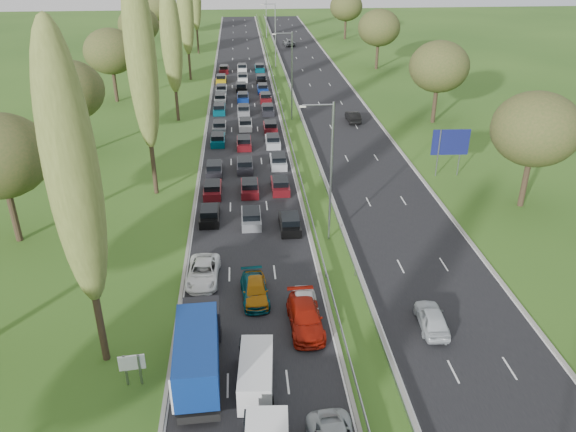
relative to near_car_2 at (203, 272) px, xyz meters
name	(u,v)px	position (x,y,z in m)	size (l,w,h in m)	color
ground	(291,115)	(10.43, 42.66, -0.72)	(260.00, 260.00, 0.00)	#2A4E18
near_carriageway	(244,112)	(3.68, 45.16, -0.72)	(10.50, 215.00, 0.04)	black
far_carriageway	(334,110)	(17.18, 45.16, -0.72)	(10.50, 215.00, 0.04)	black
central_reservation	(289,107)	(10.43, 45.16, -0.17)	(2.36, 215.00, 0.32)	gray
lamp_columns	(292,77)	(10.43, 40.66, 5.28)	(0.18, 140.18, 12.00)	gray
poplar_row	(161,43)	(-5.57, 30.83, 11.67)	(2.80, 127.80, 22.44)	#2D2116
woodland_left	(60,98)	(-16.07, 25.29, 6.96)	(8.00, 166.00, 11.10)	#2D2116
woodland_right	(462,81)	(29.93, 29.33, 6.96)	(8.00, 153.00, 11.10)	#2D2116
traffic_queue_fill	(244,118)	(3.67, 40.28, -0.28)	(9.05, 69.24, 0.80)	black
near_car_2	(203,272)	(0.00, 0.00, 0.00)	(2.32, 5.03, 1.40)	white
near_car_7	(255,290)	(3.79, -2.68, -0.03)	(1.88, 4.62, 1.34)	#05424B
near_car_8	(255,290)	(3.85, -2.73, 0.04)	(1.73, 4.31, 1.47)	#AA660B
near_car_11	(305,317)	(7.04, -6.27, 0.07)	(2.16, 5.31, 1.54)	maroon
near_car_12	(305,307)	(7.15, -5.13, 0.06)	(1.79, 4.45, 1.52)	silver
far_car_0	(432,318)	(15.42, -7.03, 0.02)	(1.71, 4.24, 1.45)	silver
far_car_1	(353,117)	(18.85, 38.85, 0.03)	(1.55, 4.45, 1.47)	black
far_car_2	(289,42)	(15.19, 99.74, 0.00)	(2.33, 5.06, 1.41)	gray
blue_lorry	(199,350)	(0.32, -10.31, 1.16)	(2.37, 8.52, 3.60)	black
white_van_rear	(256,371)	(3.60, -11.38, 0.27)	(1.88, 4.79, 1.92)	silver
info_sign	(132,366)	(-3.47, -10.73, 0.65)	(1.50, 0.25, 2.10)	gray
direction_sign	(450,144)	(25.33, 18.66, 2.85)	(4.00, 0.26, 5.20)	gray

